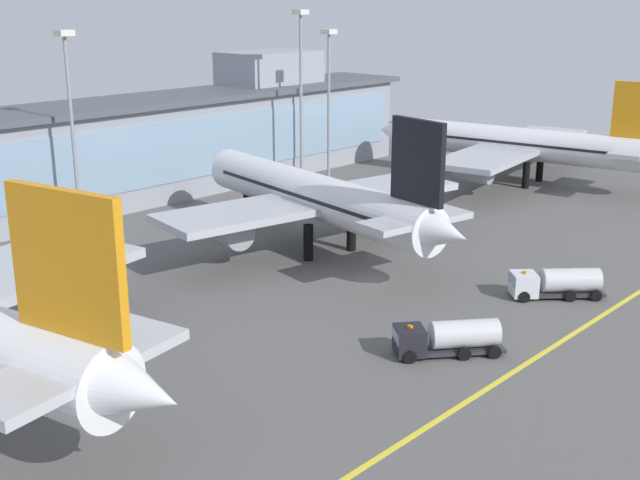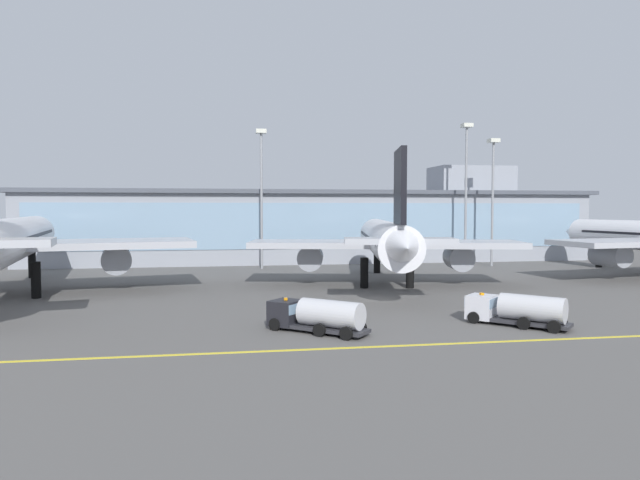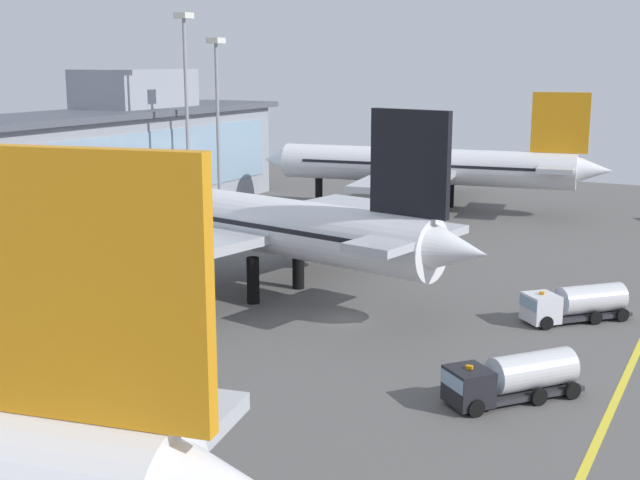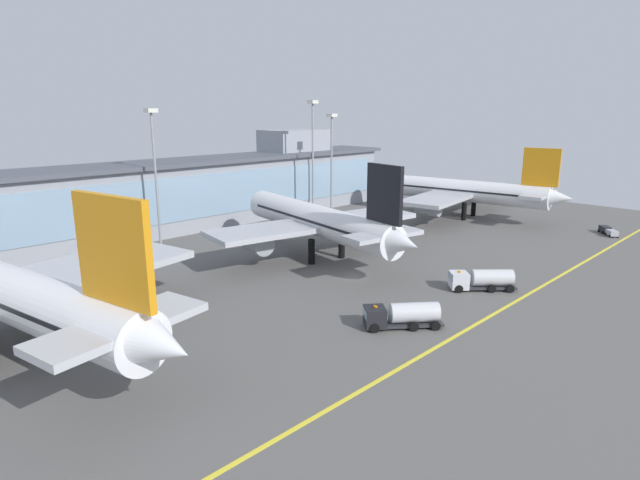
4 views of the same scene
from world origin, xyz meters
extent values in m
plane|color=#5B5956|center=(0.00, 0.00, 0.00)|extent=(180.00, 180.00, 0.00)
cube|color=yellow|center=(0.00, -22.00, 0.01)|extent=(144.00, 0.50, 0.01)
cube|color=#9399A3|center=(0.00, 46.98, 6.74)|extent=(111.09, 12.00, 13.47)
cube|color=#84A3BC|center=(0.00, 40.93, 7.41)|extent=(106.64, 0.20, 8.62)
cube|color=#4C515B|center=(0.00, 46.98, 13.87)|extent=(114.09, 14.00, 0.80)
cube|color=#9399A3|center=(33.33, 48.98, 16.47)|extent=(16.00, 10.00, 6.00)
cylinder|color=black|center=(-40.02, 7.13, 2.16)|extent=(1.10, 1.10, 4.33)
cone|color=white|center=(-39.11, -15.00, 7.17)|extent=(5.63, 6.70, 4.60)
cylinder|color=#999EA8|center=(-32.22, 14.24, 3.95)|extent=(4.88, 6.80, 3.79)
cube|color=orange|center=(-40.00, -10.33, 13.79)|extent=(2.24, 8.55, 8.65)
cube|color=#B7BAC1|center=(-40.00, -10.33, 7.57)|extent=(14.71, 7.76, 0.69)
cylinder|color=black|center=(0.45, 9.25, 2.03)|extent=(1.10, 1.10, 4.07)
cylinder|color=black|center=(6.44, 8.12, 2.03)|extent=(1.10, 1.10, 4.07)
cylinder|color=black|center=(6.70, 25.93, 2.03)|extent=(1.10, 1.10, 4.07)
cylinder|color=white|center=(4.01, 11.68, 6.36)|extent=(12.07, 38.43, 5.08)
cone|color=white|center=(7.83, 31.92, 6.36)|extent=(5.60, 5.39, 4.83)
cone|color=white|center=(0.14, -8.81, 6.74)|extent=(5.28, 6.30, 4.32)
cube|color=#84A3BC|center=(7.26, 28.93, 7.25)|extent=(4.41, 4.20, 1.53)
cube|color=black|center=(4.01, 11.68, 6.74)|extent=(10.99, 32.44, 0.41)
cube|color=#B7BAC1|center=(4.01, 11.68, 5.72)|extent=(38.42, 15.93, 0.81)
cylinder|color=#999EA8|center=(-6.02, 14.97, 3.71)|extent=(4.42, 5.53, 3.56)
cylinder|color=#999EA8|center=(14.55, 11.09, 3.71)|extent=(4.42, 5.53, 3.56)
cube|color=black|center=(0.90, -4.82, 12.97)|extent=(1.87, 6.86, 8.14)
cube|color=#B7BAC1|center=(0.90, -4.82, 7.12)|extent=(12.53, 6.34, 0.65)
cylinder|color=black|center=(48.76, 9.28, 1.98)|extent=(1.10, 1.10, 3.96)
cylinder|color=black|center=(54.64, 10.12, 1.98)|extent=(1.10, 1.10, 3.96)
cylinder|color=black|center=(49.01, 28.45, 1.98)|extent=(1.10, 1.10, 3.96)
cylinder|color=silver|center=(51.23, 12.96, 6.19)|extent=(10.75, 41.46, 4.95)
cone|color=silver|center=(48.10, 34.81, 6.19)|extent=(5.29, 5.08, 4.71)
cone|color=silver|center=(54.40, -9.13, 6.56)|extent=(4.94, 5.99, 4.21)
cube|color=#84A3BC|center=(48.55, 31.71, 7.06)|extent=(4.17, 3.96, 1.49)
cube|color=black|center=(51.23, 12.96, 6.56)|extent=(9.86, 34.94, 0.40)
cube|color=#B7BAC1|center=(51.23, 12.96, 5.57)|extent=(42.58, 15.69, 0.79)
cylinder|color=#999EA8|center=(39.49, 12.78, 3.62)|extent=(4.19, 5.79, 3.47)
cylinder|color=#999EA8|center=(62.55, 16.08, 3.62)|extent=(4.19, 5.79, 3.47)
cube|color=orange|center=(53.81, -4.97, 12.63)|extent=(1.64, 7.42, 7.93)
cube|color=#B7BAC1|center=(53.81, -4.97, 6.93)|extent=(13.82, 6.37, 0.63)
cylinder|color=black|center=(4.87, -14.99, 0.55)|extent=(0.99, 0.99, 1.10)
cylinder|color=black|center=(6.71, -13.14, 0.55)|extent=(0.99, 0.99, 1.10)
cylinder|color=black|center=(8.06, -18.16, 0.55)|extent=(0.99, 0.99, 1.10)
cylinder|color=black|center=(9.90, -16.32, 0.55)|extent=(0.99, 0.99, 1.10)
cylinder|color=black|center=(9.85, -19.94, 0.55)|extent=(0.99, 0.99, 1.10)
cylinder|color=black|center=(11.68, -18.09, 0.55)|extent=(0.99, 0.99, 1.10)
cube|color=#2D2D33|center=(8.85, -17.11, 0.45)|extent=(7.01, 6.99, 0.30)
cube|color=silver|center=(5.98, -14.26, 1.40)|extent=(3.49, 3.49, 2.20)
cube|color=#84A3BC|center=(5.98, -14.26, 1.88)|extent=(3.49, 3.49, 0.88)
cylinder|color=silver|center=(9.24, -17.49, 1.75)|extent=(5.58, 5.56, 2.30)
cube|color=orange|center=(5.98, -14.26, 2.62)|extent=(0.30, 0.40, 0.20)
cylinder|color=black|center=(-13.51, -15.06, 0.55)|extent=(1.04, 0.94, 1.10)
cylinder|color=black|center=(-11.84, -13.07, 0.55)|extent=(1.04, 0.94, 1.10)
cylinder|color=black|center=(-10.06, -17.95, 0.55)|extent=(1.04, 0.94, 1.10)
cylinder|color=black|center=(-8.39, -15.95, 0.55)|extent=(1.04, 0.94, 1.10)
cylinder|color=black|center=(-8.12, -19.56, 0.55)|extent=(1.04, 0.94, 1.10)
cylinder|color=black|center=(-6.45, -17.56, 0.55)|extent=(1.04, 0.94, 1.10)
cube|color=#2D2D33|center=(-9.36, -16.83, 0.45)|extent=(7.30, 6.64, 0.30)
cube|color=black|center=(-12.47, -14.24, 1.40)|extent=(3.46, 3.50, 2.20)
cube|color=#84A3BC|center=(-12.47, -14.24, 1.88)|extent=(3.47, 3.48, 0.88)
cylinder|color=silver|center=(-8.95, -17.18, 1.75)|extent=(5.76, 5.34, 2.30)
cube|color=orange|center=(-12.47, -14.24, 2.62)|extent=(0.30, 0.40, 0.20)
cylinder|color=black|center=(57.56, -16.50, 0.30)|extent=(0.59, 0.54, 0.60)
cylinder|color=black|center=(58.53, -17.64, 0.30)|extent=(0.59, 0.54, 0.60)
cylinder|color=black|center=(56.17, -17.68, 0.30)|extent=(0.59, 0.54, 0.60)
cylinder|color=black|center=(57.14, -18.82, 0.30)|extent=(0.59, 0.54, 0.60)
cube|color=black|center=(57.35, -17.66, 0.85)|extent=(2.95, 2.83, 1.10)
cylinder|color=black|center=(55.14, -18.55, 0.30)|extent=(0.57, 0.53, 0.60)
cylinder|color=black|center=(56.11, -19.70, 0.30)|extent=(0.57, 0.53, 0.60)
cylinder|color=black|center=(53.86, -19.64, 0.30)|extent=(0.57, 0.53, 0.60)
cylinder|color=black|center=(54.83, -20.78, 0.30)|extent=(0.57, 0.53, 0.60)
cube|color=#A8A8B2|center=(54.99, -19.67, 0.80)|extent=(2.80, 2.70, 1.00)
cube|color=#2D2D33|center=(56.13, -18.70, 0.45)|extent=(0.52, 0.46, 0.08)
cylinder|color=gray|center=(26.02, 34.83, 12.80)|extent=(0.44, 0.44, 25.60)
cube|color=silver|center=(26.02, 34.83, 25.95)|extent=(1.80, 1.80, 0.70)
cylinder|color=gray|center=(30.61, 33.40, 11.37)|extent=(0.44, 0.44, 22.74)
cube|color=silver|center=(30.61, 33.40, 23.09)|extent=(1.80, 1.80, 0.70)
cylinder|color=gray|center=(-11.71, 35.78, 11.91)|extent=(0.44, 0.44, 23.82)
cube|color=silver|center=(-11.71, 35.78, 24.17)|extent=(1.80, 1.80, 0.70)
camera|label=1|loc=(-62.58, -50.40, 28.24)|focal=46.07mm
camera|label=2|loc=(-17.30, -62.91, 10.56)|focal=31.25mm
camera|label=3|loc=(-58.43, -28.29, 20.63)|focal=46.76mm
camera|label=4|loc=(-56.18, -48.62, 24.28)|focal=29.18mm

